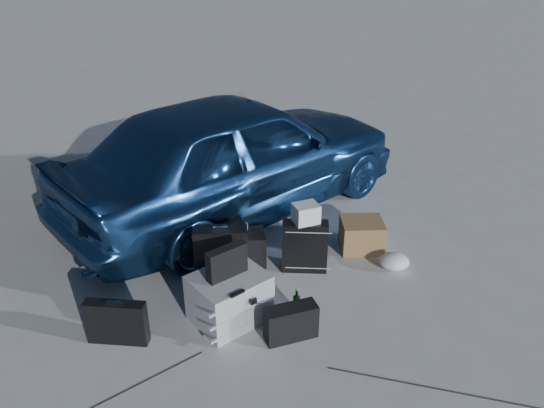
# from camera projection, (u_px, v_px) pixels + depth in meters

# --- Properties ---
(ground) EXTENTS (60.00, 60.00, 0.00)m
(ground) POSITION_uv_depth(u_px,v_px,m) (268.00, 318.00, 4.77)
(ground) COLOR #ADADA8
(ground) RESTS_ON ground
(car) EXTENTS (4.69, 3.25, 1.48)m
(car) POSITION_uv_depth(u_px,v_px,m) (236.00, 154.00, 6.29)
(car) COLOR navy
(car) RESTS_ON ground
(pelican_case) EXTENTS (0.75, 0.68, 0.45)m
(pelican_case) POSITION_uv_depth(u_px,v_px,m) (229.00, 298.00, 4.67)
(pelican_case) COLOR #B0B4B6
(pelican_case) RESTS_ON ground
(laptop_bag) EXTENTS (0.38, 0.21, 0.28)m
(laptop_bag) POSITION_uv_depth(u_px,v_px,m) (227.00, 262.00, 4.51)
(laptop_bag) COLOR black
(laptop_bag) RESTS_ON pelican_case
(briefcase) EXTENTS (0.51, 0.32, 0.40)m
(briefcase) POSITION_uv_depth(u_px,v_px,m) (117.00, 322.00, 4.41)
(briefcase) COLOR black
(briefcase) RESTS_ON ground
(suitcase_left) EXTENTS (0.53, 0.31, 0.65)m
(suitcase_left) POSITION_uv_depth(u_px,v_px,m) (222.00, 258.00, 5.04)
(suitcase_left) COLOR black
(suitcase_left) RESTS_ON ground
(suitcase_right) EXTENTS (0.48, 0.33, 0.55)m
(suitcase_right) POSITION_uv_depth(u_px,v_px,m) (305.00, 246.00, 5.34)
(suitcase_right) COLOR black
(suitcase_right) RESTS_ON ground
(white_carton) EXTENTS (0.25, 0.20, 0.19)m
(white_carton) POSITION_uv_depth(u_px,v_px,m) (306.00, 213.00, 5.18)
(white_carton) COLOR beige
(white_carton) RESTS_ON suitcase_right
(duffel_bag) EXTENTS (0.75, 0.44, 0.35)m
(duffel_bag) POSITION_uv_depth(u_px,v_px,m) (231.00, 249.00, 5.47)
(duffel_bag) COLOR black
(duffel_bag) RESTS_ON ground
(flat_box_white) EXTENTS (0.44, 0.39, 0.06)m
(flat_box_white) POSITION_uv_depth(u_px,v_px,m) (229.00, 231.00, 5.38)
(flat_box_white) COLOR beige
(flat_box_white) RESTS_ON duffel_bag
(flat_box_black) EXTENTS (0.30, 0.22, 0.06)m
(flat_box_black) POSITION_uv_depth(u_px,v_px,m) (230.00, 226.00, 5.36)
(flat_box_black) COLOR black
(flat_box_black) RESTS_ON flat_box_white
(cardboard_box) EXTENTS (0.54, 0.51, 0.33)m
(cardboard_box) POSITION_uv_depth(u_px,v_px,m) (362.00, 235.00, 5.75)
(cardboard_box) COLOR brown
(cardboard_box) RESTS_ON ground
(plastic_bag) EXTENTS (0.38, 0.35, 0.17)m
(plastic_bag) POSITION_uv_depth(u_px,v_px,m) (394.00, 262.00, 5.43)
(plastic_bag) COLOR silver
(plastic_bag) RESTS_ON ground
(messenger_bag) EXTENTS (0.45, 0.17, 0.31)m
(messenger_bag) POSITION_uv_depth(u_px,v_px,m) (291.00, 322.00, 4.48)
(messenger_bag) COLOR black
(messenger_bag) RESTS_ON ground
(green_bottle) EXTENTS (0.09, 0.09, 0.26)m
(green_bottle) POSITION_uv_depth(u_px,v_px,m) (297.00, 302.00, 4.77)
(green_bottle) COLOR black
(green_bottle) RESTS_ON ground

